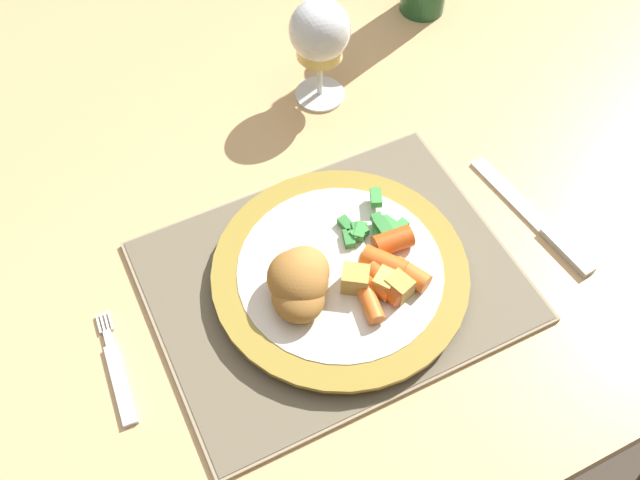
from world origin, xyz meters
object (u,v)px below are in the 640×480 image
object	(u,v)px
dining_table	(275,162)
dinner_plate	(340,274)
fork	(118,375)
wine_glass	(320,35)
table_knife	(541,224)

from	to	relation	value
dining_table	dinner_plate	size ratio (longest dim) A/B	5.85
dining_table	fork	bearing A→B (deg)	-138.16
fork	wine_glass	world-z (taller)	wine_glass
wine_glass	fork	bearing A→B (deg)	-143.02
dinner_plate	fork	distance (m)	0.24
wine_glass	table_knife	bearing A→B (deg)	-66.04
dining_table	wine_glass	bearing A→B (deg)	13.10
table_knife	wine_glass	bearing A→B (deg)	113.96
dining_table	table_knife	world-z (taller)	table_knife
wine_glass	dining_table	bearing A→B (deg)	-166.90
fork	table_knife	bearing A→B (deg)	-3.99
dinner_plate	dining_table	bearing A→B (deg)	83.03
fork	table_knife	distance (m)	0.48
dining_table	fork	size ratio (longest dim) A/B	12.26
table_knife	wine_glass	distance (m)	0.33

